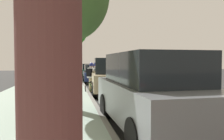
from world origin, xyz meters
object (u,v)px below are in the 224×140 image
(cyclist_with_backpack, at_px, (91,74))
(bicycle_at_curb, at_px, (96,87))
(parked_suv_grey_far, at_px, (150,91))
(street_tree_near_cyclist, at_px, (70,51))
(parked_pickup_tan_mid, at_px, (110,77))
(parked_sedan_green_nearest, at_px, (89,71))
(parked_sedan_dark_blue_second, at_px, (94,74))
(street_tree_mid_block, at_px, (69,34))
(pedestrian_on_phone, at_px, (50,67))

(cyclist_with_backpack, bearing_deg, bicycle_at_curb, 116.61)
(bicycle_at_curb, height_order, cyclist_with_backpack, cyclist_with_backpack)
(bicycle_at_curb, xyz_separation_m, cyclist_with_backpack, (0.22, -0.43, 0.68))
(parked_suv_grey_far, bearing_deg, street_tree_near_cyclist, -84.77)
(parked_pickup_tan_mid, bearing_deg, cyclist_with_backpack, -33.92)
(parked_sedan_green_nearest, relative_size, parked_sedan_dark_blue_second, 0.99)
(bicycle_at_curb, xyz_separation_m, street_tree_mid_block, (1.48, -9.00, 4.03))
(street_tree_near_cyclist, distance_m, street_tree_mid_block, 7.03)
(bicycle_at_curb, relative_size, street_tree_mid_block, 0.24)
(street_tree_mid_block, xyz_separation_m, pedestrian_on_phone, (2.23, -5.67, -3.23))
(parked_sedan_dark_blue_second, relative_size, bicycle_at_curb, 3.37)
(parked_pickup_tan_mid, distance_m, bicycle_at_curb, 0.94)
(parked_sedan_dark_blue_second, bearing_deg, parked_sedan_green_nearest, -90.96)
(parked_sedan_green_nearest, bearing_deg, pedestrian_on_phone, -24.29)
(parked_sedan_green_nearest, bearing_deg, parked_pickup_tan_mid, 90.29)
(parked_sedan_dark_blue_second, relative_size, cyclist_with_backpack, 2.60)
(street_tree_near_cyclist, bearing_deg, parked_suv_grey_far, 95.23)
(parked_suv_grey_far, bearing_deg, pedestrian_on_phone, -78.69)
(parked_sedan_green_nearest, height_order, parked_pickup_tan_mid, parked_pickup_tan_mid)
(parked_sedan_dark_blue_second, height_order, parked_suv_grey_far, parked_suv_grey_far)
(parked_pickup_tan_mid, relative_size, street_tree_near_cyclist, 1.35)
(parked_sedan_dark_blue_second, distance_m, pedestrian_on_phone, 9.44)
(parked_suv_grey_far, distance_m, pedestrian_on_phone, 21.98)
(bicycle_at_curb, bearing_deg, parked_pickup_tan_mid, 163.98)
(bicycle_at_curb, xyz_separation_m, street_tree_near_cyclist, (1.48, -15.90, 2.71))
(parked_sedan_green_nearest, xyz_separation_m, cyclist_with_backpack, (0.89, 12.26, 0.29))
(parked_sedan_green_nearest, bearing_deg, street_tree_mid_block, 59.65)
(cyclist_with_backpack, distance_m, pedestrian_on_phone, 14.66)
(cyclist_with_backpack, relative_size, pedestrian_on_phone, 0.98)
(street_tree_near_cyclist, bearing_deg, street_tree_mid_block, 90.00)
(parked_pickup_tan_mid, xyz_separation_m, cyclist_with_backpack, (0.96, -0.65, 0.14))
(parked_suv_grey_far, bearing_deg, parked_sedan_green_nearest, -90.22)
(parked_sedan_dark_blue_second, bearing_deg, street_tree_mid_block, -53.06)
(bicycle_at_curb, relative_size, pedestrian_on_phone, 0.76)
(parked_sedan_dark_blue_second, height_order, parked_pickup_tan_mid, parked_pickup_tan_mid)
(parked_sedan_green_nearest, bearing_deg, street_tree_near_cyclist, -56.07)
(bicycle_at_curb, bearing_deg, parked_suv_grey_far, 95.00)
(parked_sedan_dark_blue_second, distance_m, cyclist_with_backpack, 5.90)
(parked_suv_grey_far, relative_size, bicycle_at_curb, 3.61)
(parked_suv_grey_far, height_order, bicycle_at_curb, parked_suv_grey_far)
(parked_pickup_tan_mid, relative_size, cyclist_with_backpack, 3.16)
(cyclist_with_backpack, xyz_separation_m, street_tree_mid_block, (1.27, -8.57, 3.35))
(parked_sedan_dark_blue_second, xyz_separation_m, parked_pickup_tan_mid, (-0.17, 6.48, 0.15))
(cyclist_with_backpack, xyz_separation_m, street_tree_near_cyclist, (1.27, -15.47, 2.03))
(street_tree_near_cyclist, height_order, pedestrian_on_phone, street_tree_near_cyclist)
(street_tree_mid_block, bearing_deg, street_tree_near_cyclist, -90.00)
(parked_sedan_green_nearest, distance_m, pedestrian_on_phone, 4.83)
(parked_sedan_dark_blue_second, xyz_separation_m, cyclist_with_backpack, (0.79, 5.84, 0.29))
(bicycle_at_curb, height_order, pedestrian_on_phone, pedestrian_on_phone)
(parked_suv_grey_far, bearing_deg, parked_pickup_tan_mid, -91.21)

